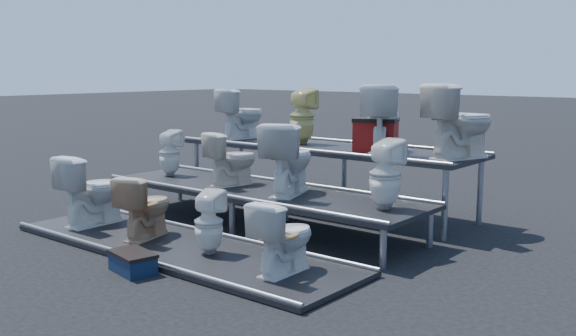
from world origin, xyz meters
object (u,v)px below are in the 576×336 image
Objects in this scene: toilet_2 at (209,222)px; toilet_9 at (302,116)px; toilet_8 at (242,114)px; toilet_10 at (381,118)px; toilet_5 at (232,159)px; step_stool at (133,264)px; toilet_3 at (284,236)px; toilet_4 at (170,153)px; toilet_0 at (94,190)px; red_crate at (376,136)px; toilet_7 at (385,174)px; toilet_6 at (289,158)px; toilet_11 at (460,121)px; toilet_1 at (145,206)px.

toilet_9 is (-0.86, 2.60, 0.86)m from toilet_2.
toilet_10 reaches higher than toilet_8.
step_stool is (0.69, -2.04, -0.71)m from toilet_5.
toilet_4 reaches higher than toilet_3.
toilet_0 is at bearing 167.61° from step_stool.
step_stool is at bearing 122.82° from toilet_8.
red_crate reaches higher than toilet_3.
toilet_7 reaches higher than toilet_3.
toilet_0 is 1.24× the size of toilet_3.
toilet_8 is 1.13m from toilet_9.
toilet_8 reaches higher than toilet_7.
toilet_9 is (1.24, 1.30, 0.47)m from toilet_4.
toilet_0 is at bearing 15.80° from toilet_6.
toilet_0 is 1.67m from toilet_5.
toilet_11 is at bearing -156.99° from toilet_6.
toilet_3 is at bearing 118.86° from toilet_9.
toilet_6 is at bearing 46.84° from toilet_10.
toilet_10 is at bearing -133.15° from toilet_1.
toilet_5 is 2.75m from toilet_11.
toilet_10 reaches higher than step_stool.
step_stool is at bearing 154.90° from toilet_0.
toilet_2 is 0.97× the size of toilet_5.
toilet_4 is at bearing 4.61° from toilet_7.
toilet_9 is at bearing 20.93° from toilet_11.
toilet_11 is (0.20, 1.30, 0.47)m from toilet_7.
toilet_3 is at bearing 162.61° from toilet_2.
toilet_6 is 1.62× the size of red_crate.
toilet_4 is 0.74× the size of toilet_6.
toilet_6 is 2.37m from toilet_8.
toilet_7 is at bearing -76.04° from red_crate.
toilet_5 is at bearing 134.23° from toilet_8.
toilet_5 is (-0.94, 1.30, 0.41)m from toilet_2.
toilet_1 is 2.96m from red_crate.
toilet_6 reaches higher than toilet_7.
toilet_2 is at bearing 82.17° from toilet_11.
toilet_5 is 1.82m from red_crate.
red_crate is 1.10× the size of step_stool.
toilet_11 is 3.93m from step_stool.
toilet_1 is 0.84× the size of toilet_6.
toilet_10 is at bearing -78.89° from toilet_3.
toilet_5 reaches higher than step_stool.
toilet_2 is 2.68m from red_crate.
toilet_6 is at bearing -53.78° from toilet_3.
toilet_10 is (1.33, 1.30, 0.49)m from toilet_5.
toilet_6 reaches higher than toilet_0.
toilet_3 reaches higher than toilet_2.
toilet_11 is at bearing 155.01° from toilet_10.
toilet_8 is at bearing -69.99° from toilet_2.
toilet_8 is (-2.95, 2.60, 0.83)m from toilet_3.
toilet_0 is at bearing -152.41° from red_crate.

